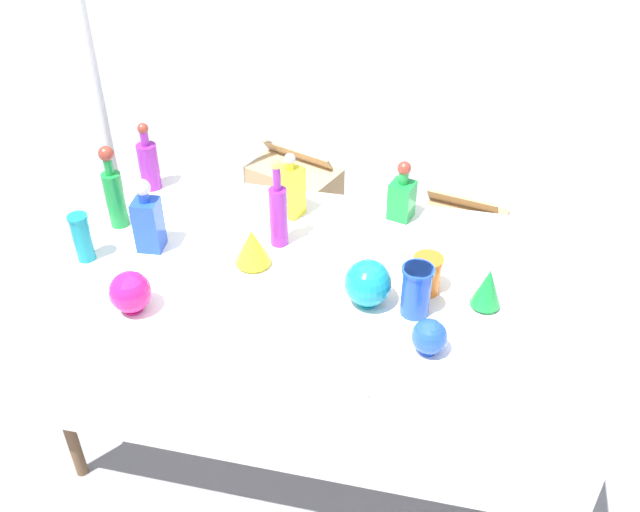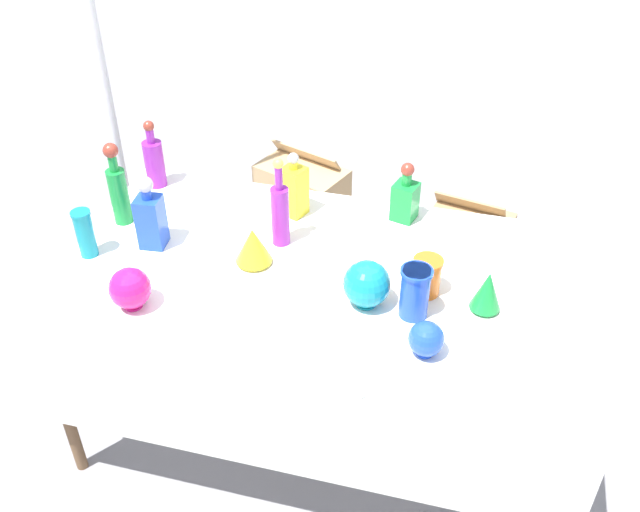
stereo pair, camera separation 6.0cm
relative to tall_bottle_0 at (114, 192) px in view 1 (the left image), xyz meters
name	(u,v)px [view 1 (the left image)]	position (x,y,z in m)	size (l,w,h in m)	color
ground_plane	(320,419)	(0.84, -0.16, -0.91)	(40.00, 40.00, 0.00)	gray
display_table	(317,297)	(0.84, -0.20, -0.20)	(1.90, 1.13, 0.76)	white
tall_bottle_0	(114,192)	(0.00, 0.00, 0.00)	(0.07, 0.07, 0.34)	#198C38
tall_bottle_1	(278,212)	(0.65, 0.02, -0.01)	(0.07, 0.07, 0.36)	purple
tall_bottle_2	(149,163)	(0.01, 0.29, -0.03)	(0.08, 0.08, 0.30)	purple
square_decanter_0	(402,196)	(1.07, 0.30, -0.05)	(0.11, 0.11, 0.25)	#198C38
square_decanter_1	(291,190)	(0.64, 0.22, -0.04)	(0.11, 0.11, 0.27)	yellow
square_decanter_2	(148,220)	(0.19, -0.11, -0.02)	(0.10, 0.10, 0.29)	blue
slender_vase_0	(82,236)	(-0.02, -0.23, -0.05)	(0.07, 0.07, 0.19)	teal
slender_vase_1	(427,273)	(1.22, -0.14, -0.07)	(0.10, 0.10, 0.14)	orange
slender_vase_2	(416,289)	(1.19, -0.26, -0.05)	(0.11, 0.11, 0.19)	blue
fluted_vase_0	(252,247)	(0.59, -0.13, -0.07)	(0.13, 0.13, 0.15)	yellow
fluted_vase_1	(488,287)	(1.42, -0.18, -0.07)	(0.10, 0.10, 0.16)	#198C38
round_bowl_0	(368,283)	(1.03, -0.25, -0.06)	(0.16, 0.16, 0.17)	teal
round_bowl_1	(429,337)	(1.26, -0.44, -0.09)	(0.11, 0.11, 0.12)	blue
round_bowl_2	(130,292)	(0.27, -0.46, -0.07)	(0.14, 0.14, 0.15)	#C61972
price_tag_left	(359,392)	(1.08, -0.67, -0.13)	(0.06, 0.01, 0.04)	white
cardboard_box_behind_left	(457,246)	(1.31, 1.00, -0.75)	(0.49, 0.51, 0.39)	tan
cardboard_box_behind_right	(295,198)	(0.39, 1.20, -0.71)	(0.55, 0.43, 0.47)	tan
canopy_pole	(95,81)	(-0.33, 0.58, 0.17)	(0.18, 0.18, 2.69)	silver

